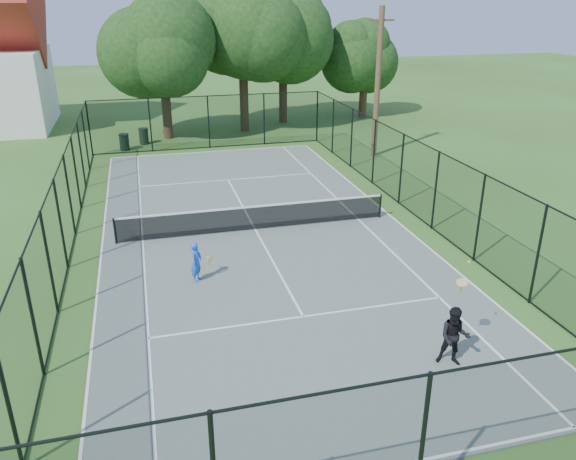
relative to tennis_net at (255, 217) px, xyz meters
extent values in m
plane|color=#36531C|center=(0.00, 0.00, -0.58)|extent=(120.00, 120.00, 0.00)
cube|color=slate|center=(0.00, 0.00, -0.55)|extent=(11.00, 24.00, 0.06)
cylinder|color=black|center=(-5.00, 0.00, -0.04)|extent=(0.08, 0.08, 0.95)
cylinder|color=black|center=(5.00, 0.00, -0.04)|extent=(0.08, 0.08, 0.95)
cube|color=black|center=(0.00, 0.00, -0.04)|extent=(10.00, 0.03, 0.88)
cube|color=white|center=(0.00, 0.00, 0.40)|extent=(10.00, 0.05, 0.06)
cylinder|color=#332114|center=(-2.15, 16.13, 1.14)|extent=(0.56, 0.56, 3.43)
sphere|color=black|center=(-2.15, 16.13, 4.40)|extent=(6.19, 6.19, 6.19)
cylinder|color=#332114|center=(2.81, 16.93, 1.21)|extent=(0.56, 0.56, 3.58)
sphere|color=black|center=(2.81, 16.93, 4.60)|extent=(6.42, 6.42, 6.42)
cylinder|color=#332114|center=(5.94, 19.04, 1.23)|extent=(0.56, 0.56, 3.62)
sphere|color=black|center=(5.94, 19.04, 4.48)|extent=(5.75, 5.75, 5.75)
cylinder|color=#332114|center=(11.91, 19.16, 0.79)|extent=(0.56, 0.56, 2.74)
sphere|color=black|center=(11.91, 19.16, 3.36)|extent=(4.79, 4.79, 4.79)
cylinder|color=black|center=(-4.77, 13.71, -0.13)|extent=(0.54, 0.54, 0.89)
cylinder|color=black|center=(-4.77, 13.71, 0.33)|extent=(0.58, 0.58, 0.05)
cylinder|color=black|center=(-3.66, 14.91, -0.13)|extent=(0.54, 0.54, 0.91)
cylinder|color=black|center=(-3.66, 14.91, 0.35)|extent=(0.58, 0.58, 0.05)
cylinder|color=#4C3823|center=(8.53, 9.00, 3.28)|extent=(0.30, 0.30, 7.72)
cube|color=#4C3823|center=(8.53, 9.00, 6.44)|extent=(1.40, 0.10, 0.10)
imported|color=blue|center=(-2.54, -3.55, 0.12)|extent=(0.50, 0.55, 1.27)
torus|color=gold|center=(-2.09, -3.40, 0.03)|extent=(0.27, 0.18, 0.29)
cylinder|color=silver|center=(-2.09, -3.40, 0.03)|extent=(0.23, 0.15, 0.25)
imported|color=black|center=(2.80, -9.31, 0.22)|extent=(0.90, 0.83, 1.48)
torus|color=gold|center=(3.05, -8.96, 1.43)|extent=(0.30, 0.28, 0.14)
cylinder|color=silver|center=(3.05, -8.96, 1.43)|extent=(0.26, 0.24, 0.11)
sphere|color=#CCE526|center=(3.20, -8.91, 1.91)|extent=(0.07, 0.07, 0.07)
camera|label=1|loc=(-3.76, -19.03, 7.51)|focal=35.00mm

